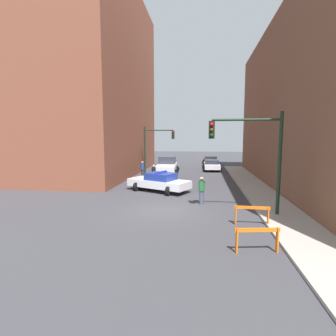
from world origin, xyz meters
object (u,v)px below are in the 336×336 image
traffic_light_near (256,147)px  pedestrian_sidewalk (202,190)px  police_car (159,182)px  barrier_mid (252,212)px  white_truck (167,166)px  parked_car_mid (211,160)px  pedestrian_crossing (154,174)px  barrier_front (257,236)px  parked_car_near (212,165)px  pedestrian_corner (142,169)px  traffic_light_far (154,143)px

traffic_light_near → pedestrian_sidewalk: bearing=143.4°
police_car → barrier_mid: (5.48, -6.98, -0.11)m
white_truck → parked_car_mid: bearing=61.0°
pedestrian_crossing → traffic_light_near: bearing=152.1°
barrier_front → pedestrian_sidewalk: bearing=106.7°
parked_car_near → pedestrian_corner: bearing=-137.8°
white_truck → pedestrian_corner: size_ratio=3.31×
pedestrian_corner → white_truck: bearing=123.1°
parked_car_mid → white_truck: bearing=-120.5°
parked_car_near → pedestrian_sidewalk: pedestrian_sidewalk is taller
barrier_front → pedestrian_corner: bearing=115.8°
parked_car_near → pedestrian_corner: 9.74m
traffic_light_near → parked_car_near: 18.68m
traffic_light_near → pedestrian_corner: (-8.59, 11.68, -2.67)m
traffic_light_near → barrier_front: 5.45m
pedestrian_sidewalk → traffic_light_near: bearing=137.0°
traffic_light_far → pedestrian_corner: (-0.56, -3.57, -2.54)m
parked_car_near → pedestrian_sidewalk: 16.43m
parked_car_near → barrier_front: parked_car_near is taller
traffic_light_near → traffic_light_far: size_ratio=1.00×
pedestrian_crossing → barrier_front: pedestrian_crossing is taller
barrier_front → parked_car_mid: bearing=91.5°
barrier_mid → parked_car_near: bearing=93.3°
white_truck → barrier_mid: 17.16m
parked_car_near → parked_car_mid: size_ratio=0.98×
parked_car_near → barrier_front: (0.80, -22.94, -0.06)m
parked_car_near → barrier_mid: 20.00m
white_truck → pedestrian_crossing: (-0.36, -5.84, -0.04)m
traffic_light_near → parked_car_mid: size_ratio=1.18×
parked_car_mid → barrier_front: size_ratio=2.79×
traffic_light_near → white_truck: size_ratio=0.95×
police_car → parked_car_near: police_car is taller
police_car → parked_car_near: bearing=7.7°
pedestrian_crossing → barrier_front: bearing=138.5°
barrier_front → police_car: bearing=117.2°
traffic_light_far → white_truck: size_ratio=0.95×
parked_car_near → traffic_light_far: bearing=-155.6°
barrier_mid → pedestrian_crossing: bearing=122.6°
barrier_mid → pedestrian_corner: bearing=121.8°
police_car → traffic_light_near: bearing=-106.6°
police_car → pedestrian_corner: bearing=49.7°
pedestrian_crossing → pedestrian_corner: (-1.71, 3.07, 0.00)m
traffic_light_near → police_car: 8.45m
pedestrian_corner → pedestrian_sidewalk: size_ratio=1.00×
police_car → parked_car_mid: 19.75m
white_truck → barrier_front: (5.79, -19.00, -0.29)m
parked_car_mid → barrier_front: (0.75, -29.22, -0.06)m
parked_car_mid → barrier_mid: (1.11, -26.25, -0.06)m
pedestrian_crossing → barrier_front: size_ratio=1.05×
parked_car_near → pedestrian_crossing: (-5.34, -9.79, 0.19)m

